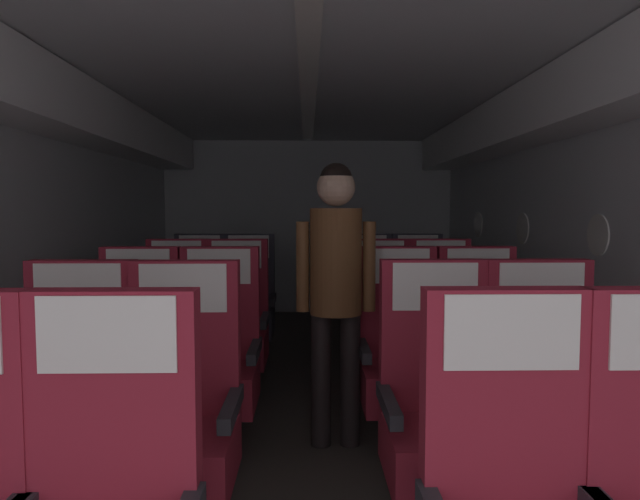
% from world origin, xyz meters
% --- Properties ---
extents(ground, '(3.87, 7.80, 0.02)m').
position_xyz_m(ground, '(0.00, 3.70, -0.01)').
color(ground, '#3D3833').
extents(fuselage_shell, '(3.75, 7.45, 2.22)m').
position_xyz_m(fuselage_shell, '(0.00, 3.97, 1.63)').
color(fuselage_shell, silver).
rests_on(fuselage_shell, ground).
extents(seat_b_left_window, '(0.48, 0.49, 1.08)m').
position_xyz_m(seat_b_left_window, '(-0.96, 2.48, 0.45)').
color(seat_b_left_window, '#38383D').
rests_on(seat_b_left_window, ground).
extents(seat_b_left_aisle, '(0.48, 0.49, 1.08)m').
position_xyz_m(seat_b_left_aisle, '(-0.52, 2.46, 0.45)').
color(seat_b_left_aisle, '#38383D').
rests_on(seat_b_left_aisle, ground).
extents(seat_b_right_aisle, '(0.48, 0.49, 1.08)m').
position_xyz_m(seat_b_right_aisle, '(0.97, 2.47, 0.45)').
color(seat_b_right_aisle, '#38383D').
rests_on(seat_b_right_aisle, ground).
extents(seat_b_right_window, '(0.48, 0.49, 1.08)m').
position_xyz_m(seat_b_right_window, '(0.53, 2.48, 0.45)').
color(seat_b_right_window, '#38383D').
rests_on(seat_b_right_window, ground).
extents(seat_c_left_window, '(0.48, 0.49, 1.08)m').
position_xyz_m(seat_c_left_window, '(-0.97, 3.36, 0.45)').
color(seat_c_left_window, '#38383D').
rests_on(seat_c_left_window, ground).
extents(seat_c_left_aisle, '(0.48, 0.49, 1.08)m').
position_xyz_m(seat_c_left_aisle, '(-0.51, 3.36, 0.45)').
color(seat_c_left_aisle, '#38383D').
rests_on(seat_c_left_aisle, ground).
extents(seat_c_right_aisle, '(0.48, 0.49, 1.08)m').
position_xyz_m(seat_c_right_aisle, '(0.97, 3.36, 0.45)').
color(seat_c_right_aisle, '#38383D').
rests_on(seat_c_right_aisle, ground).
extents(seat_c_right_window, '(0.48, 0.49, 1.08)m').
position_xyz_m(seat_c_right_window, '(0.51, 3.36, 0.45)').
color(seat_c_right_window, '#38383D').
rests_on(seat_c_right_window, ground).
extents(seat_d_left_window, '(0.48, 0.49, 1.08)m').
position_xyz_m(seat_d_left_window, '(-0.96, 4.25, 0.45)').
color(seat_d_left_window, '#38383D').
rests_on(seat_d_left_window, ground).
extents(seat_d_left_aisle, '(0.48, 0.49, 1.08)m').
position_xyz_m(seat_d_left_aisle, '(-0.52, 4.24, 0.45)').
color(seat_d_left_aisle, '#38383D').
rests_on(seat_d_left_aisle, ground).
extents(seat_d_right_aisle, '(0.48, 0.49, 1.08)m').
position_xyz_m(seat_d_right_aisle, '(0.96, 4.23, 0.45)').
color(seat_d_right_aisle, '#38383D').
rests_on(seat_d_right_aisle, ground).
extents(seat_d_right_window, '(0.48, 0.49, 1.08)m').
position_xyz_m(seat_d_right_window, '(0.51, 4.23, 0.45)').
color(seat_d_right_window, '#38383D').
rests_on(seat_d_right_window, ground).
extents(seat_e_left_window, '(0.48, 0.49, 1.08)m').
position_xyz_m(seat_e_left_window, '(-0.96, 5.13, 0.45)').
color(seat_e_left_window, '#38383D').
rests_on(seat_e_left_window, ground).
extents(seat_e_left_aisle, '(0.48, 0.49, 1.08)m').
position_xyz_m(seat_e_left_aisle, '(-0.53, 5.13, 0.45)').
color(seat_e_left_aisle, '#38383D').
rests_on(seat_e_left_aisle, ground).
extents(seat_e_right_aisle, '(0.48, 0.49, 1.08)m').
position_xyz_m(seat_e_right_aisle, '(0.97, 5.14, 0.45)').
color(seat_e_right_aisle, '#38383D').
rests_on(seat_e_right_aisle, ground).
extents(seat_e_right_window, '(0.48, 0.49, 1.08)m').
position_xyz_m(seat_e_right_window, '(0.51, 5.14, 0.45)').
color(seat_e_right_window, '#38383D').
rests_on(seat_e_right_window, ground).
extents(flight_attendant, '(0.43, 0.28, 1.55)m').
position_xyz_m(flight_attendant, '(0.15, 3.28, 0.95)').
color(flight_attendant, black).
rests_on(flight_attendant, ground).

